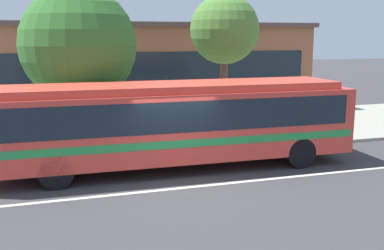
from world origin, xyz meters
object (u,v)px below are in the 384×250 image
pedestrian_waiting_near_sign (113,121)px  street_tree_near_stop (78,45)px  pedestrian_walking_along_curb (168,121)px  street_tree_mid_block (225,30)px  transit_bus (175,119)px

pedestrian_waiting_near_sign → street_tree_near_stop: street_tree_near_stop is taller
pedestrian_waiting_near_sign → pedestrian_walking_along_curb: pedestrian_walking_along_curb is taller
street_tree_mid_block → transit_bus: bearing=-127.2°
transit_bus → street_tree_near_stop: bearing=127.6°
pedestrian_waiting_near_sign → street_tree_mid_block: 6.32m
street_tree_mid_block → street_tree_near_stop: bearing=-170.2°
transit_bus → pedestrian_waiting_near_sign: size_ratio=6.86×
street_tree_near_stop → street_tree_mid_block: street_tree_near_stop is taller
pedestrian_walking_along_curb → street_tree_near_stop: size_ratio=0.29×
pedestrian_waiting_near_sign → street_tree_near_stop: bearing=153.6°
transit_bus → pedestrian_walking_along_curb: transit_bus is taller
pedestrian_waiting_near_sign → pedestrian_walking_along_curb: size_ratio=0.99×
street_tree_near_stop → street_tree_mid_block: bearing=9.8°
transit_bus → pedestrian_waiting_near_sign: (-1.61, 2.96, -0.50)m
street_tree_mid_block → pedestrian_waiting_near_sign: bearing=-162.5°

